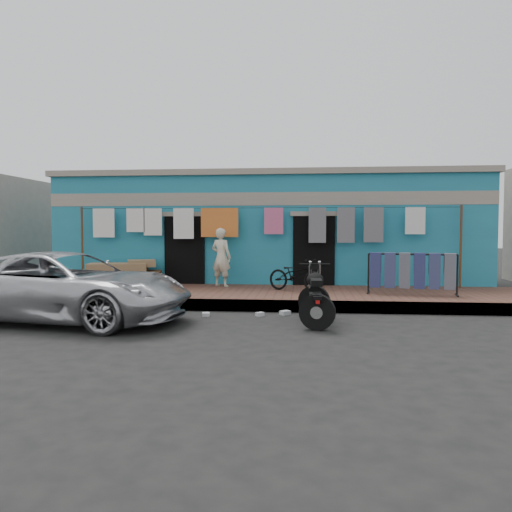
% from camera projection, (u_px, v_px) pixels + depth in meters
% --- Properties ---
extents(ground, '(80.00, 80.00, 0.00)m').
position_uv_depth(ground, '(245.00, 325.00, 8.97)').
color(ground, black).
rests_on(ground, ground).
extents(sidewalk, '(28.00, 3.00, 0.25)m').
position_uv_depth(sidewalk, '(260.00, 296.00, 11.95)').
color(sidewalk, brown).
rests_on(sidewalk, ground).
extents(curb, '(28.00, 0.10, 0.25)m').
position_uv_depth(curb, '(254.00, 306.00, 10.51)').
color(curb, gray).
rests_on(curb, ground).
extents(building, '(12.20, 5.20, 3.36)m').
position_uv_depth(building, '(271.00, 231.00, 15.83)').
color(building, teal).
rests_on(building, ground).
extents(clothesline, '(10.06, 0.06, 2.10)m').
position_uv_depth(clothesline, '(250.00, 226.00, 13.14)').
color(clothesline, brown).
rests_on(clothesline, sidewalk).
extents(car, '(5.07, 2.85, 1.35)m').
position_uv_depth(car, '(66.00, 286.00, 9.35)').
color(car, silver).
rests_on(car, ground).
extents(seated_person, '(0.64, 0.54, 1.52)m').
position_uv_depth(seated_person, '(221.00, 257.00, 12.93)').
color(seated_person, beige).
rests_on(seated_person, sidewalk).
extents(bicycle, '(1.54, 1.19, 0.96)m').
position_uv_depth(bicycle, '(296.00, 271.00, 11.95)').
color(bicycle, black).
rests_on(bicycle, sidewalk).
extents(motorcycle, '(0.66, 1.69, 1.07)m').
position_uv_depth(motorcycle, '(316.00, 294.00, 9.17)').
color(motorcycle, black).
rests_on(motorcycle, ground).
extents(charpoy, '(2.30, 1.72, 0.65)m').
position_uv_depth(charpoy, '(126.00, 273.00, 13.16)').
color(charpoy, brown).
rests_on(charpoy, sidewalk).
extents(jeans_rack, '(2.19, 1.15, 0.98)m').
position_uv_depth(jeans_rack, '(412.00, 273.00, 11.36)').
color(jeans_rack, black).
rests_on(jeans_rack, sidewalk).
extents(litter_a, '(0.24, 0.24, 0.08)m').
position_uv_depth(litter_a, '(285.00, 313.00, 10.10)').
color(litter_a, silver).
rests_on(litter_a, ground).
extents(litter_b, '(0.19, 0.19, 0.08)m').
position_uv_depth(litter_b, '(260.00, 314.00, 9.95)').
color(litter_b, silver).
rests_on(litter_b, ground).
extents(litter_c, '(0.18, 0.21, 0.07)m').
position_uv_depth(litter_c, '(206.00, 314.00, 9.93)').
color(litter_c, silver).
rests_on(litter_c, ground).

